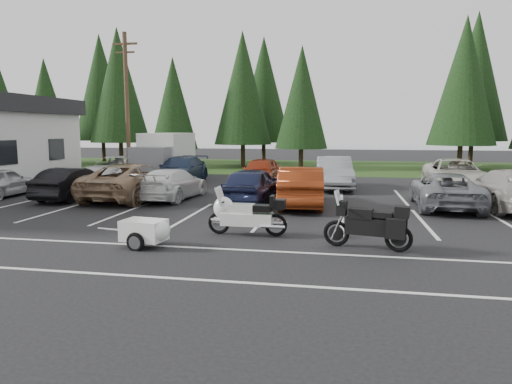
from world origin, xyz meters
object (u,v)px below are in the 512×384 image
Objects in this scene: car_far_2 at (261,172)px; adventure_motorcycle at (367,220)px; car_near_0 at (1,182)px; cargo_trailer at (144,233)px; car_near_6 at (445,190)px; touring_motorcycle at (247,211)px; car_near_1 at (73,183)px; car_near_7 at (509,189)px; car_near_4 at (252,186)px; car_near_2 at (133,181)px; utility_pole at (127,104)px; car_near_5 at (301,186)px; car_near_3 at (172,184)px; car_far_3 at (334,173)px; car_far_4 at (455,175)px; car_far_1 at (181,170)px; car_far_0 at (116,170)px; box_truck at (162,156)px.

car_far_2 is 1.81× the size of adventure_motorcycle.
car_near_0 is 12.72m from cargo_trailer.
adventure_motorcycle reaches higher than car_near_6.
adventure_motorcycle reaches higher than touring_motorcycle.
car_near_1 is 18.35m from car_near_7.
car_near_4 is 0.83× the size of car_near_7.
car_near_2 is at bearing 125.19° from cargo_trailer.
utility_pole is 9.24m from car_near_1.
car_near_3 is at bearing -11.72° from car_near_5.
car_near_4 is (11.85, 0.07, 0.09)m from car_near_0.
car_near_2 reaches higher than car_near_7.
adventure_motorcycle is at bearing 16.23° from cargo_trailer.
car_near_3 is at bearing -116.33° from car_far_2.
car_far_3 is 1.93× the size of touring_motorcycle.
touring_motorcycle is at bearing -80.40° from car_far_2.
car_far_3 is (8.83, 5.45, 0.03)m from car_near_2.
car_near_0 is 8.09m from car_near_3.
car_near_1 is at bearing 4.57° from car_near_6.
car_near_7 is at bearing -177.47° from car_near_1.
car_near_5 is at bearing 179.52° from car_near_2.
car_near_2 reaches higher than car_near_3.
car_far_4 is (21.28, 6.34, 0.12)m from car_near_0.
car_far_1 is 14.59m from cargo_trailer.
car_near_5 is 5.72m from car_near_6.
touring_motorcycle is (10.43, -13.81, -3.97)m from utility_pole.
car_near_7 is (2.38, 0.04, 0.09)m from car_near_6.
car_near_0 is 0.74× the size of car_near_7.
cargo_trailer is 5.90m from adventure_motorcycle.
car_near_0 is 13.94m from touring_motorcycle.
utility_pole reaches higher than car_near_1.
car_far_0 is 18.76m from car_far_4.
car_near_3 reaches higher than cargo_trailer.
car_near_5 is at bearing 72.48° from cargo_trailer.
car_near_0 is 0.89× the size of car_far_2.
car_near_2 is 1.00× the size of car_far_4.
car_near_6 is 0.95× the size of car_far_1.
car_far_1 reaches higher than car_near_3.
car_near_0 is 6.74m from car_far_0.
car_far_0 reaches higher than car_near_4.
utility_pole reaches higher than touring_motorcycle.
car_near_5 is 8.22m from cargo_trailer.
car_near_0 is 0.70× the size of car_near_2.
car_near_4 is 8.59m from car_far_1.
car_far_4 is at bearing -142.80° from car_near_4.
adventure_motorcycle is at bearing -52.30° from box_truck.
box_truck reaches higher than car_near_0.
car_near_3 is 1.88× the size of adventure_motorcycle.
adventure_motorcycle is at bearing -89.82° from car_far_3.
box_truck is 0.96× the size of car_near_2.
car_far_0 is at bearing 174.23° from car_far_3.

